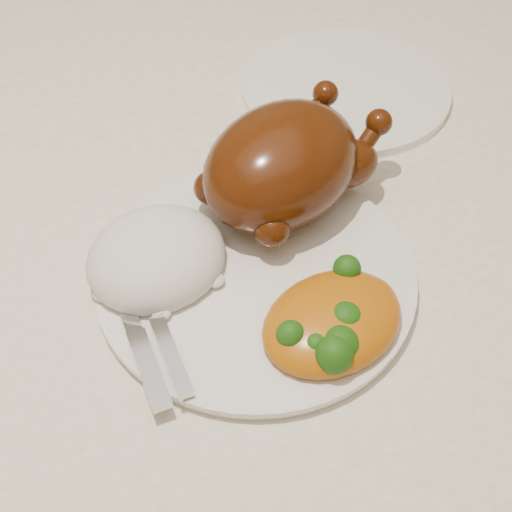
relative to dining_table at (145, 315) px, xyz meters
name	(u,v)px	position (x,y,z in m)	size (l,w,h in m)	color
dining_table	(145,315)	(0.00, 0.00, 0.00)	(1.60, 0.90, 0.76)	brown
tablecloth	(136,267)	(0.00, 0.00, 0.07)	(1.73, 1.03, 0.18)	white
dinner_plate	(256,276)	(0.09, -0.08, 0.11)	(0.26, 0.26, 0.01)	white
side_plate	(346,88)	(0.28, 0.13, 0.11)	(0.23, 0.23, 0.01)	white
roast_chicken	(285,163)	(0.14, -0.01, 0.16)	(0.21, 0.17, 0.10)	#4F1D08
rice_mound	(156,258)	(0.01, -0.04, 0.13)	(0.14, 0.14, 0.06)	white
mac_and_cheese	(337,322)	(0.12, -0.16, 0.12)	(0.14, 0.12, 0.05)	#C26D0C
cutlery	(150,338)	(-0.02, -0.11, 0.12)	(0.03, 0.17, 0.01)	silver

